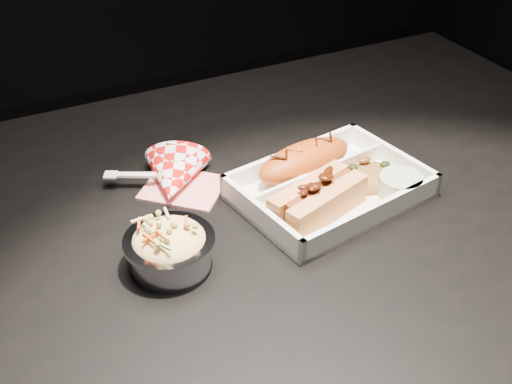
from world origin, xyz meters
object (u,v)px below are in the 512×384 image
at_px(fried_pastry, 305,160).
at_px(napkin_fork, 174,177).
at_px(food_tray, 329,191).
at_px(foil_coleslaw_cup, 170,246).
at_px(dining_table, 279,244).
at_px(hotdog, 318,197).

bearing_deg(fried_pastry, napkin_fork, 159.92).
bearing_deg(food_tray, napkin_fork, 137.85).
distance_m(foil_coleslaw_cup, napkin_fork, 0.17).
relative_size(fried_pastry, foil_coleslaw_cup, 1.43).
relative_size(food_tray, napkin_fork, 1.60).
relative_size(dining_table, hotdog, 8.08).
relative_size(dining_table, fried_pastry, 7.58).
bearing_deg(fried_pastry, dining_table, -157.94).
distance_m(food_tray, fried_pastry, 0.06).
xyz_separation_m(food_tray, fried_pastry, (-0.01, 0.05, 0.02)).
bearing_deg(napkin_fork, food_tray, -5.64).
xyz_separation_m(fried_pastry, napkin_fork, (-0.18, 0.06, -0.02)).
bearing_deg(napkin_fork, fried_pastry, 6.91).
relative_size(fried_pastry, hotdog, 1.07).
bearing_deg(fried_pastry, hotdog, -109.24).
xyz_separation_m(foil_coleslaw_cup, napkin_fork, (0.06, 0.16, -0.01)).
height_order(fried_pastry, foil_coleslaw_cup, foil_coleslaw_cup).
xyz_separation_m(dining_table, foil_coleslaw_cup, (-0.19, -0.07, 0.12)).
height_order(dining_table, napkin_fork, napkin_fork).
relative_size(dining_table, napkin_fork, 6.93).
bearing_deg(food_tray, foil_coleslaw_cup, 179.14).
relative_size(foil_coleslaw_cup, napkin_fork, 0.64).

